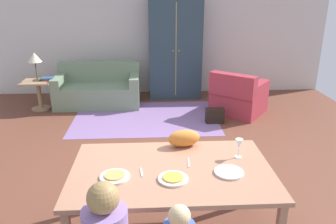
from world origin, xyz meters
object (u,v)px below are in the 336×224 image
at_px(plate_near_woman, 229,172).
at_px(table_lamp, 35,58).
at_px(plate_near_man, 115,177).
at_px(wine_glass, 239,144).
at_px(armchair, 238,97).
at_px(handbag, 215,116).
at_px(dining_table, 172,175).
at_px(book_upper, 48,78).
at_px(cat, 184,138).
at_px(side_table, 39,91).
at_px(plate_near_child, 173,179).
at_px(couch, 98,90).
at_px(armoire, 175,48).
at_px(book_lower, 49,79).

relative_size(plate_near_woman, table_lamp, 0.46).
xyz_separation_m(plate_near_man, wine_glass, (1.11, 0.30, 0.12)).
bearing_deg(armchair, handbag, -138.50).
bearing_deg(wine_glass, table_lamp, 129.06).
distance_m(dining_table, plate_near_woman, 0.50).
relative_size(armchair, book_upper, 5.46).
height_order(cat, table_lamp, table_lamp).
bearing_deg(side_table, plate_near_child, -59.80).
height_order(cat, couch, cat).
xyz_separation_m(dining_table, armoire, (0.36, 4.57, 0.36)).
bearing_deg(plate_near_child, wine_glass, 29.74).
bearing_deg(plate_near_woman, plate_near_child, -170.57).
xyz_separation_m(plate_near_man, book_upper, (-1.66, 3.96, -0.15)).
bearing_deg(plate_near_child, book_lower, 117.78).
relative_size(side_table, table_lamp, 1.07).
height_order(plate_near_woman, table_lamp, table_lamp).
distance_m(plate_near_man, plate_near_woman, 0.96).
bearing_deg(dining_table, armchair, 66.59).
height_order(wine_glass, cat, wine_glass).
relative_size(plate_near_woman, handbag, 0.78).
relative_size(armoire, book_lower, 9.55).
bearing_deg(dining_table, plate_near_man, -166.00).
bearing_deg(book_lower, plate_near_woman, -56.60).
relative_size(plate_near_man, side_table, 0.43).
height_order(armchair, handbag, armchair).
relative_size(plate_near_man, plate_near_child, 1.00).
bearing_deg(armoire, handbag, -70.08).
bearing_deg(wine_glass, plate_near_man, -164.90).
bearing_deg(plate_near_man, book_lower, 112.47).
xyz_separation_m(armoire, table_lamp, (-2.70, -0.73, -0.04)).
height_order(dining_table, plate_near_child, plate_near_child).
distance_m(couch, side_table, 1.14).
bearing_deg(cat, handbag, 62.09).
bearing_deg(table_lamp, plate_near_man, -64.87).
xyz_separation_m(dining_table, book_upper, (-2.14, 3.84, -0.07)).
bearing_deg(handbag, dining_table, -107.98).
bearing_deg(wine_glass, side_table, 129.06).
relative_size(plate_near_child, plate_near_woman, 1.00).
bearing_deg(armoire, book_upper, -163.84).
distance_m(side_table, table_lamp, 0.63).
bearing_deg(couch, wine_glass, -64.54).
bearing_deg(handbag, plate_near_woman, -98.83).
bearing_deg(armchair, couch, 165.47).
bearing_deg(side_table, book_upper, 2.11).
relative_size(dining_table, book_lower, 7.96).
distance_m(book_lower, book_upper, 0.03).
distance_m(cat, book_lower, 4.10).
height_order(plate_near_man, side_table, plate_near_man).
distance_m(couch, handbag, 2.48).
bearing_deg(plate_near_child, book_upper, 118.03).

